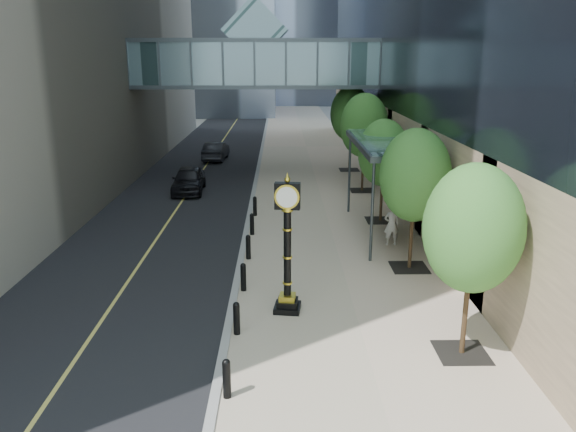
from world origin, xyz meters
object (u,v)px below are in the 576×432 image
object	(u,v)px
pedestrian	(392,224)
car_near	(189,180)
car_far	(216,151)
street_clock	(287,255)

from	to	relation	value
pedestrian	car_near	xyz separation A→B (m)	(-10.34, 10.24, -0.20)
car_far	street_clock	bearing A→B (deg)	104.55
car_near	street_clock	bearing A→B (deg)	-73.25
car_near	car_far	size ratio (longest dim) A/B	1.02
car_near	car_far	distance (m)	10.98
pedestrian	car_near	bearing A→B (deg)	-50.57
street_clock	car_far	xyz separation A→B (m)	(-5.30, 27.70, -1.23)
pedestrian	car_far	distance (m)	23.40
street_clock	car_near	bearing A→B (deg)	116.48
pedestrian	car_near	size ratio (longest dim) A/B	0.41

